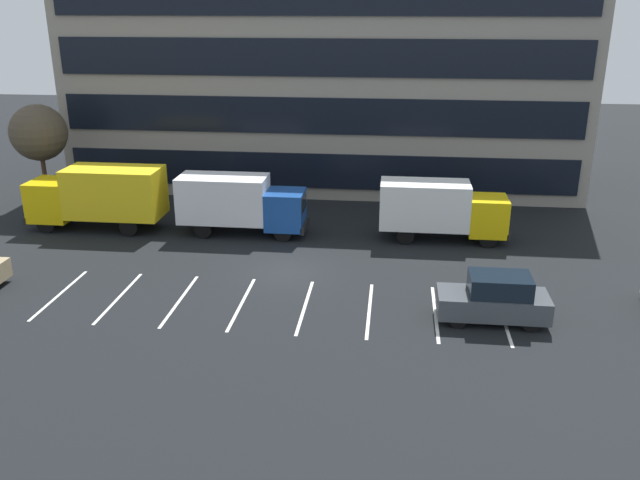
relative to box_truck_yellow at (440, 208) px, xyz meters
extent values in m
plane|color=black|center=(-7.64, -5.51, -1.83)|extent=(120.00, 120.00, 0.00)
cube|color=gray|center=(-7.64, 12.49, 5.37)|extent=(34.69, 11.01, 14.40)
cube|color=black|center=(-7.64, 6.93, 0.15)|extent=(33.31, 0.16, 2.30)
cube|color=black|center=(-7.64, 6.93, 3.75)|extent=(33.31, 0.16, 2.30)
cube|color=black|center=(-7.64, 6.93, 7.35)|extent=(33.31, 0.16, 2.30)
cube|color=silver|center=(-17.44, -9.36, -1.82)|extent=(0.14, 5.40, 0.01)
cube|color=silver|center=(-14.64, -9.36, -1.82)|extent=(0.14, 5.40, 0.01)
cube|color=silver|center=(-11.84, -9.36, -1.82)|extent=(0.14, 5.40, 0.01)
cube|color=silver|center=(-9.04, -9.36, -1.82)|extent=(0.14, 5.40, 0.01)
cube|color=silver|center=(-6.24, -9.36, -1.82)|extent=(0.14, 5.40, 0.01)
cube|color=silver|center=(-3.44, -9.36, -1.82)|extent=(0.14, 5.40, 0.01)
cube|color=silver|center=(-0.64, -9.36, -1.82)|extent=(0.14, 5.40, 0.01)
cube|color=silver|center=(2.16, -9.36, -1.82)|extent=(0.14, 5.40, 0.01)
cube|color=yellow|center=(2.54, 0.00, -0.34)|extent=(2.04, 2.22, 2.04)
cube|color=black|center=(3.54, 0.00, 0.06)|extent=(0.06, 1.87, 0.90)
cube|color=white|center=(-0.89, 0.00, 0.17)|extent=(4.82, 2.32, 2.50)
cube|color=black|center=(3.61, 0.00, -1.22)|extent=(0.19, 2.22, 0.37)
cylinder|color=black|center=(2.54, 0.95, -1.36)|extent=(0.93, 0.28, 0.93)
cylinder|color=black|center=(2.54, -0.95, -1.36)|extent=(0.93, 0.28, 0.93)
cylinder|color=black|center=(-1.85, 0.95, -1.36)|extent=(0.93, 0.28, 0.93)
cylinder|color=black|center=(-1.85, -0.95, -1.36)|extent=(0.93, 0.28, 0.93)
cube|color=yellow|center=(-22.22, -0.30, -0.17)|extent=(2.28, 2.48, 2.28)
cube|color=black|center=(-23.33, -0.30, 0.28)|extent=(0.06, 2.09, 1.00)
cube|color=yellow|center=(-18.39, -0.30, 0.40)|extent=(5.38, 2.59, 2.79)
cube|color=black|center=(-23.41, -0.30, -1.15)|extent=(0.21, 2.48, 0.41)
cylinder|color=black|center=(-22.22, -1.37, -1.31)|extent=(1.03, 0.31, 1.03)
cylinder|color=black|center=(-22.22, 0.76, -1.31)|extent=(1.03, 0.31, 1.03)
cylinder|color=black|center=(-17.31, -1.37, -1.31)|extent=(1.03, 0.31, 1.03)
cylinder|color=black|center=(-17.31, 0.76, -1.31)|extent=(1.03, 0.31, 1.03)
cube|color=#194799|center=(-8.56, -0.27, -0.31)|extent=(2.09, 2.28, 2.09)
cube|color=black|center=(-7.53, -0.27, 0.11)|extent=(0.06, 1.92, 0.92)
cube|color=white|center=(-12.07, -0.27, 0.22)|extent=(4.94, 2.37, 2.56)
cube|color=black|center=(-7.46, -0.27, -1.21)|extent=(0.19, 2.28, 0.38)
cylinder|color=black|center=(-8.56, 0.71, -1.35)|extent=(0.95, 0.28, 0.95)
cylinder|color=black|center=(-8.56, -1.25, -1.35)|extent=(0.95, 0.28, 0.95)
cylinder|color=black|center=(-13.06, 0.71, -1.35)|extent=(0.95, 0.28, 0.95)
cylinder|color=black|center=(-13.06, -1.25, -1.35)|extent=(0.95, 0.28, 0.95)
cube|color=#474C51|center=(1.62, -9.76, -1.09)|extent=(4.50, 1.91, 0.93)
cube|color=black|center=(1.85, -9.76, -0.21)|extent=(2.48, 1.68, 0.83)
cylinder|color=black|center=(0.18, -10.60, -1.49)|extent=(0.67, 0.22, 0.67)
cylinder|color=black|center=(0.18, -8.93, -1.49)|extent=(0.67, 0.22, 0.67)
cylinder|color=black|center=(3.06, -10.60, -1.49)|extent=(0.67, 0.22, 0.67)
cylinder|color=black|center=(3.06, -8.93, -1.49)|extent=(0.67, 0.22, 0.67)
cylinder|color=#473323|center=(-24.64, 3.49, -0.12)|extent=(0.28, 0.28, 3.42)
sphere|color=#4C4233|center=(-24.64, 3.49, 2.96)|extent=(3.48, 3.48, 3.48)
camera|label=1|loc=(-2.65, -35.05, 10.66)|focal=37.08mm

